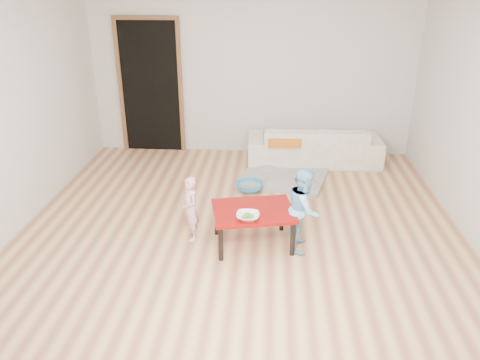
# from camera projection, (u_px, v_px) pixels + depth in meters

# --- Properties ---
(floor) EXTENTS (5.00, 5.00, 0.01)m
(floor) POSITION_uv_depth(u_px,v_px,m) (241.00, 224.00, 5.44)
(floor) COLOR #9D6143
(floor) RESTS_ON ground
(back_wall) EXTENTS (5.00, 0.02, 2.60)m
(back_wall) POSITION_uv_depth(u_px,v_px,m) (252.00, 71.00, 7.20)
(back_wall) COLOR beige
(back_wall) RESTS_ON floor
(left_wall) EXTENTS (0.02, 5.00, 2.60)m
(left_wall) POSITION_uv_depth(u_px,v_px,m) (12.00, 112.00, 5.08)
(left_wall) COLOR beige
(left_wall) RESTS_ON floor
(doorway) EXTENTS (1.02, 0.08, 2.11)m
(doorway) POSITION_uv_depth(u_px,v_px,m) (151.00, 88.00, 7.40)
(doorway) COLOR brown
(doorway) RESTS_ON back_wall
(sofa) EXTENTS (2.03, 0.86, 0.58)m
(sofa) POSITION_uv_depth(u_px,v_px,m) (314.00, 144.00, 7.14)
(sofa) COLOR white
(sofa) RESTS_ON floor
(cushion) EXTENTS (0.52, 0.47, 0.13)m
(cushion) POSITION_uv_depth(u_px,v_px,m) (283.00, 139.00, 6.87)
(cushion) COLOR orange
(cushion) RESTS_ON sofa
(red_table) EXTENTS (0.94, 0.78, 0.42)m
(red_table) POSITION_uv_depth(u_px,v_px,m) (253.00, 227.00, 4.96)
(red_table) COLOR maroon
(red_table) RESTS_ON floor
(bowl) EXTENTS (0.23, 0.23, 0.06)m
(bowl) POSITION_uv_depth(u_px,v_px,m) (248.00, 216.00, 4.68)
(bowl) COLOR white
(bowl) RESTS_ON red_table
(broccoli) EXTENTS (0.12, 0.12, 0.06)m
(broccoli) POSITION_uv_depth(u_px,v_px,m) (248.00, 216.00, 4.68)
(broccoli) COLOR #2D5919
(broccoli) RESTS_ON red_table
(child_pink) EXTENTS (0.29, 0.31, 0.72)m
(child_pink) POSITION_uv_depth(u_px,v_px,m) (190.00, 209.00, 5.02)
(child_pink) COLOR pink
(child_pink) RESTS_ON floor
(child_blue) EXTENTS (0.40, 0.48, 0.89)m
(child_blue) POSITION_uv_depth(u_px,v_px,m) (304.00, 209.00, 4.83)
(child_blue) COLOR #6AC3F6
(child_blue) RESTS_ON floor
(basin) EXTENTS (0.37, 0.37, 0.12)m
(basin) POSITION_uv_depth(u_px,v_px,m) (250.00, 187.00, 6.27)
(basin) COLOR teal
(basin) RESTS_ON floor
(blanket) EXTENTS (1.34, 1.20, 0.06)m
(blanket) POSITION_uv_depth(u_px,v_px,m) (283.00, 178.00, 6.62)
(blanket) COLOR #A1998E
(blanket) RESTS_ON floor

